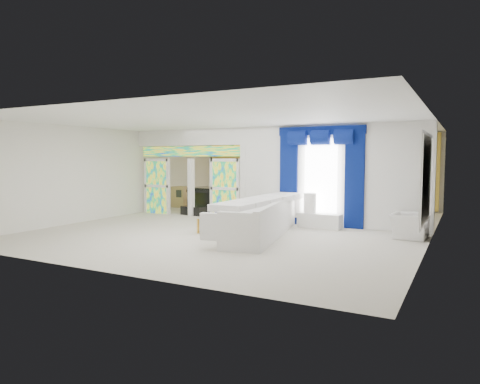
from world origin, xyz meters
The scene contains 22 objects.
floor centered at (0.00, 0.00, 0.00)m, with size 12.00×12.00×0.00m, color #B7AF9E.
dividing_wall centered at (2.15, 1.00, 1.50)m, with size 5.70×0.18×3.00m, color white.
dividing_header centered at (-2.85, 1.00, 2.73)m, with size 4.30×0.18×0.55m, color white.
stained_panel_left centered at (-4.28, 1.00, 1.00)m, with size 0.95×0.04×2.00m, color #994C3F.
stained_panel_right centered at (-1.42, 1.00, 1.00)m, with size 0.95×0.04×2.00m, color #994C3F.
stained_transom centered at (-2.85, 1.00, 2.25)m, with size 4.00×0.05×0.35m, color #994C3F.
window_pane centered at (1.90, 0.90, 1.45)m, with size 1.00×0.02×2.30m, color white.
blue_drape_left centered at (0.90, 0.87, 1.40)m, with size 0.55×0.10×2.80m, color #030C40.
blue_drape_right centered at (2.90, 0.87, 1.40)m, with size 0.55×0.10×2.80m, color #030C40.
blue_pelmet centered at (1.90, 0.87, 2.82)m, with size 2.60×0.12×0.25m, color #030C40.
wall_mirror centered at (4.94, -1.00, 1.55)m, with size 0.04×2.70×1.90m, color white.
gold_curtains centered at (0.00, 5.90, 1.50)m, with size 9.70×0.12×2.90m, color gold.
white_sofa centered at (1.04, -1.29, 0.43)m, with size 0.97×4.51×0.86m, color silver.
coffee_table centered at (-0.31, -0.99, 0.21)m, with size 0.64×1.92×0.43m, color gold.
console_table centered at (2.00, 0.53, 0.21)m, with size 1.25×0.40×0.42m, color white.
table_lamp centered at (1.70, 0.53, 0.71)m, with size 0.36×0.36×0.58m, color white.
armchair centered at (4.48, 0.02, 0.31)m, with size 0.95×0.83×0.62m, color silver.
grand_piano centered at (-2.84, 2.81, 0.45)m, with size 1.37×1.79×0.91m, color black.
piano_bench centered at (-2.84, 1.21, 0.15)m, with size 0.91×0.35×0.30m, color black.
tv_console centered at (-4.74, 3.10, 0.43)m, with size 0.59×0.53×0.85m, color #A38C51.
chandelier centered at (-2.30, 3.40, 2.65)m, with size 0.60×0.60×0.60m, color gold.
decanters centered at (-0.29, -1.03, 0.52)m, with size 0.23×1.15×0.29m.
Camera 1 is at (5.74, -11.59, 2.02)m, focal length 32.55 mm.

